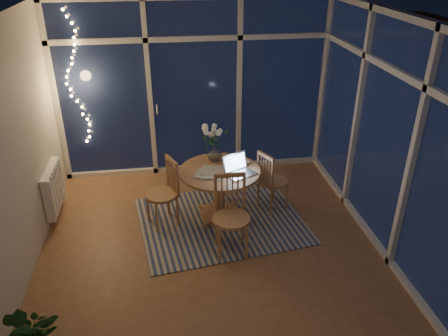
{
  "coord_description": "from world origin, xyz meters",
  "views": [
    {
      "loc": [
        -0.46,
        -4.21,
        3.22
      ],
      "look_at": [
        0.18,
        0.25,
        0.87
      ],
      "focal_mm": 35.0,
      "sensor_mm": 36.0,
      "label": 1
    }
  ],
  "objects": [
    {
      "name": "floor",
      "position": [
        0.0,
        0.0,
        0.0
      ],
      "size": [
        4.0,
        4.0,
        0.0
      ],
      "primitive_type": "plane",
      "color": "brown",
      "rests_on": "ground"
    },
    {
      "name": "ceiling",
      "position": [
        0.0,
        0.0,
        2.6
      ],
      "size": [
        4.0,
        4.0,
        0.0
      ],
      "primitive_type": "plane",
      "color": "white",
      "rests_on": "wall_back"
    },
    {
      "name": "wall_back",
      "position": [
        0.0,
        2.0,
        1.3
      ],
      "size": [
        4.0,
        0.04,
        2.6
      ],
      "primitive_type": "cube",
      "color": "beige",
      "rests_on": "floor"
    },
    {
      "name": "wall_front",
      "position": [
        0.0,
        -2.0,
        1.3
      ],
      "size": [
        4.0,
        0.04,
        2.6
      ],
      "primitive_type": "cube",
      "color": "beige",
      "rests_on": "floor"
    },
    {
      "name": "wall_left",
      "position": [
        -2.0,
        0.0,
        1.3
      ],
      "size": [
        0.04,
        4.0,
        2.6
      ],
      "primitive_type": "cube",
      "color": "beige",
      "rests_on": "floor"
    },
    {
      "name": "wall_right",
      "position": [
        2.0,
        0.0,
        1.3
      ],
      "size": [
        0.04,
        4.0,
        2.6
      ],
      "primitive_type": "cube",
      "color": "beige",
      "rests_on": "floor"
    },
    {
      "name": "window_wall_back",
      "position": [
        0.0,
        1.96,
        1.3
      ],
      "size": [
        4.0,
        0.1,
        2.6
      ],
      "primitive_type": "cube",
      "color": "silver",
      "rests_on": "floor"
    },
    {
      "name": "window_wall_right",
      "position": [
        1.96,
        0.0,
        1.3
      ],
      "size": [
        0.1,
        4.0,
        2.6
      ],
      "primitive_type": "cube",
      "color": "silver",
      "rests_on": "floor"
    },
    {
      "name": "radiator",
      "position": [
        -1.94,
        0.9,
        0.4
      ],
      "size": [
        0.1,
        0.7,
        0.58
      ],
      "primitive_type": "cube",
      "color": "white",
      "rests_on": "wall_left"
    },
    {
      "name": "fairy_lights",
      "position": [
        -1.65,
        1.88,
        1.52
      ],
      "size": [
        0.24,
        0.1,
        1.85
      ],
      "primitive_type": null,
      "color": "#F3B861",
      "rests_on": "window_wall_back"
    },
    {
      "name": "garden_patio",
      "position": [
        0.5,
        5.0,
        -0.06
      ],
      "size": [
        12.0,
        6.0,
        0.1
      ],
      "primitive_type": "cube",
      "color": "black",
      "rests_on": "ground"
    },
    {
      "name": "garden_fence",
      "position": [
        0.0,
        5.5,
        0.9
      ],
      "size": [
        11.0,
        0.08,
        1.8
      ],
      "primitive_type": "cube",
      "color": "#361D13",
      "rests_on": "ground"
    },
    {
      "name": "garden_shrubs",
      "position": [
        -0.8,
        3.4,
        0.45
      ],
      "size": [
        0.9,
        0.9,
        0.9
      ],
      "primitive_type": "sphere",
      "color": "black",
      "rests_on": "ground"
    },
    {
      "name": "rug",
      "position": [
        0.17,
        0.45,
        0.01
      ],
      "size": [
        2.26,
        1.91,
        0.01
      ],
      "primitive_type": "cube",
      "rotation": [
        0.0,
        0.0,
        0.14
      ],
      "color": "#B7AC94",
      "rests_on": "floor"
    },
    {
      "name": "dining_table",
      "position": [
        0.17,
        0.55,
        0.35
      ],
      "size": [
        1.15,
        1.15,
        0.69
      ],
      "primitive_type": "cylinder",
      "rotation": [
        0.0,
        0.0,
        0.14
      ],
      "color": "#A5674A",
      "rests_on": "floor"
    },
    {
      "name": "chair_left",
      "position": [
        -0.56,
        0.5,
        0.45
      ],
      "size": [
        0.54,
        0.54,
        0.9
      ],
      "primitive_type": "cube",
      "rotation": [
        0.0,
        0.0,
        -1.18
      ],
      "color": "#A5674A",
      "rests_on": "floor"
    },
    {
      "name": "chair_right",
      "position": [
        0.9,
        0.66,
        0.43
      ],
      "size": [
        0.53,
        0.53,
        0.86
      ],
      "primitive_type": "cube",
      "rotation": [
        0.0,
        0.0,
        2.03
      ],
      "color": "#A5674A",
      "rests_on": "floor"
    },
    {
      "name": "chair_front",
      "position": [
        0.2,
        -0.19,
        0.48
      ],
      "size": [
        0.46,
        0.46,
        0.96
      ],
      "primitive_type": "cube",
      "rotation": [
        0.0,
        0.0,
        -0.04
      ],
      "color": "#A5674A",
      "rests_on": "floor"
    },
    {
      "name": "laptop",
      "position": [
        0.41,
        0.4,
        0.82
      ],
      "size": [
        0.44,
        0.42,
        0.25
      ],
      "primitive_type": null,
      "rotation": [
        0.0,
        0.0,
        0.47
      ],
      "color": "silver",
      "rests_on": "dining_table"
    },
    {
      "name": "flower_vase",
      "position": [
        0.14,
        0.82,
        0.8
      ],
      "size": [
        0.23,
        0.23,
        0.21
      ],
      "primitive_type": "imported",
      "rotation": [
        0.0,
        0.0,
        0.14
      ],
      "color": "silver",
      "rests_on": "dining_table"
    },
    {
      "name": "bowl",
      "position": [
        0.49,
        0.68,
        0.71
      ],
      "size": [
        0.17,
        0.17,
        0.04
      ],
      "primitive_type": "imported",
      "rotation": [
        0.0,
        0.0,
        0.14
      ],
      "color": "white",
      "rests_on": "dining_table"
    },
    {
      "name": "newspapers",
      "position": [
        0.07,
        0.48,
        0.7
      ],
      "size": [
        0.36,
        0.29,
        0.02
      ],
      "primitive_type": "cube",
      "rotation": [
        0.0,
        0.0,
        -0.1
      ],
      "color": "#BAB9B1",
      "rests_on": "dining_table"
    },
    {
      "name": "phone",
      "position": [
        0.16,
        0.37,
        0.7
      ],
      "size": [
        0.14,
        0.12,
        0.01
      ],
      "primitive_type": "cube",
      "rotation": [
        0.0,
        0.0,
        0.57
      ],
      "color": "black",
      "rests_on": "dining_table"
    }
  ]
}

